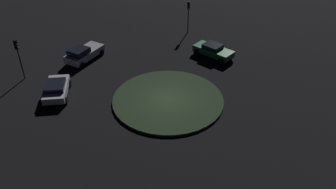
# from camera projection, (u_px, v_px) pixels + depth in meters

# --- Properties ---
(ground_plane) EXTENTS (116.96, 116.96, 0.00)m
(ground_plane) POSITION_uv_depth(u_px,v_px,m) (168.00, 101.00, 30.30)
(ground_plane) COLOR black
(roundabout_island) EXTENTS (9.66, 9.66, 0.21)m
(roundabout_island) POSITION_uv_depth(u_px,v_px,m) (168.00, 100.00, 30.24)
(roundabout_island) COLOR #2D4228
(roundabout_island) RESTS_ON ground_plane
(car_white) EXTENTS (4.09, 4.13, 1.35)m
(car_white) POSITION_uv_depth(u_px,v_px,m) (56.00, 89.00, 30.59)
(car_white) COLOR white
(car_white) RESTS_ON ground_plane
(car_green) EXTENTS (2.09, 4.30, 1.41)m
(car_green) POSITION_uv_depth(u_px,v_px,m) (213.00, 50.00, 36.60)
(car_green) COLOR #1E7238
(car_green) RESTS_ON ground_plane
(car_silver) EXTENTS (4.58, 2.67, 1.57)m
(car_silver) POSITION_uv_depth(u_px,v_px,m) (84.00, 53.00, 35.96)
(car_silver) COLOR silver
(car_silver) RESTS_ON ground_plane
(traffic_light_northwest) EXTENTS (0.36, 0.39, 4.02)m
(traffic_light_northwest) POSITION_uv_depth(u_px,v_px,m) (18.00, 52.00, 31.74)
(traffic_light_northwest) COLOR #2D2D2D
(traffic_light_northwest) RESTS_ON ground_plane
(traffic_light_northeast) EXTENTS (0.40, 0.37, 3.83)m
(traffic_light_northeast) POSITION_uv_depth(u_px,v_px,m) (188.00, 11.00, 40.57)
(traffic_light_northeast) COLOR #2D2D2D
(traffic_light_northeast) RESTS_ON ground_plane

